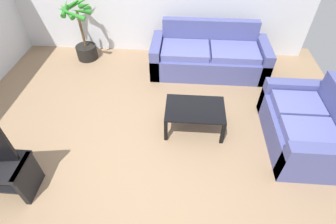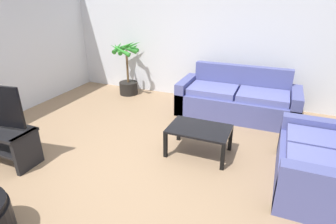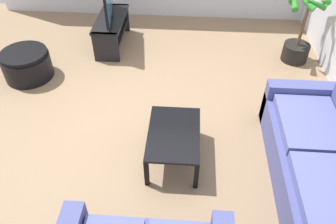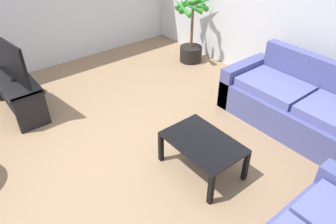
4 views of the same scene
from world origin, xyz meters
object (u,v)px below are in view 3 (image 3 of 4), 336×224
coffee_table (174,136)px  ottoman (27,64)px  potted_palm (302,31)px  tv_stand (112,27)px  couch_main (323,166)px

coffee_table → ottoman: size_ratio=1.20×
coffee_table → potted_palm: 2.94m
tv_stand → ottoman: size_ratio=1.51×
couch_main → potted_palm: (-2.53, 0.27, 0.22)m
coffee_table → potted_palm: potted_palm is taller
couch_main → tv_stand: couch_main is taller
tv_stand → potted_palm: bearing=85.4°
couch_main → potted_palm: size_ratio=1.81×
tv_stand → potted_palm: 3.11m
coffee_table → potted_palm: size_ratio=0.72×
tv_stand → ottoman: bearing=-47.6°
couch_main → coffee_table: 1.63m
coffee_table → ottoman: 2.77m
tv_stand → ottoman: (1.03, -1.12, -0.12)m
couch_main → ottoman: 4.32m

